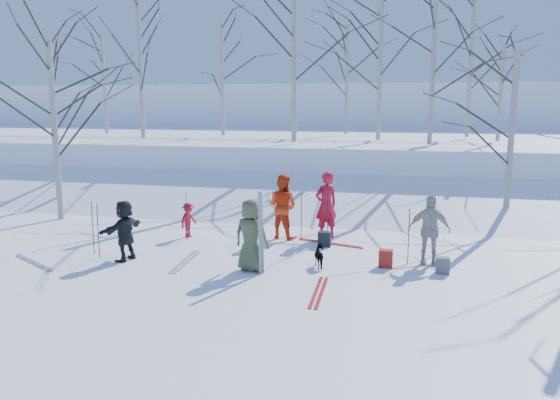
% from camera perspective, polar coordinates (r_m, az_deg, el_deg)
% --- Properties ---
extents(ground, '(120.00, 120.00, 0.00)m').
position_cam_1_polar(ground, '(13.07, -1.53, -6.75)').
color(ground, white).
rests_on(ground, ground).
extents(snow_ramp, '(70.00, 9.49, 4.12)m').
position_cam_1_polar(snow_ramp, '(19.69, 3.70, -0.55)').
color(snow_ramp, white).
rests_on(snow_ramp, ground).
extents(snow_plateau, '(70.00, 18.00, 2.20)m').
position_cam_1_polar(snow_plateau, '(29.39, 7.01, 4.61)').
color(snow_plateau, white).
rests_on(snow_plateau, ground).
extents(far_hill, '(90.00, 30.00, 6.00)m').
position_cam_1_polar(far_hill, '(50.22, 9.75, 7.95)').
color(far_hill, white).
rests_on(far_hill, ground).
extents(skier_olive_center, '(0.89, 0.66, 1.66)m').
position_cam_1_polar(skier_olive_center, '(12.41, -3.04, -3.69)').
color(skier_olive_center, '#434B2D').
rests_on(skier_olive_center, ground).
extents(skier_red_north, '(0.82, 0.79, 1.89)m').
position_cam_1_polar(skier_red_north, '(15.42, 4.84, -0.54)').
color(skier_red_north, '#B21026').
rests_on(skier_red_north, ground).
extents(skier_redor_behind, '(1.06, 0.94, 1.82)m').
position_cam_1_polar(skier_redor_behind, '(15.38, 0.26, -0.68)').
color(skier_redor_behind, red).
rests_on(skier_redor_behind, ground).
extents(skier_red_seated, '(0.53, 0.72, 1.00)m').
position_cam_1_polar(skier_red_seated, '(15.76, -9.53, -2.08)').
color(skier_red_seated, '#B21026').
rests_on(skier_red_seated, ground).
extents(skier_cream_east, '(0.99, 0.44, 1.66)m').
position_cam_1_polar(skier_cream_east, '(13.38, 15.31, -3.03)').
color(skier_cream_east, beige).
rests_on(skier_cream_east, ground).
extents(skier_grey_west, '(0.72, 1.44, 1.49)m').
position_cam_1_polar(skier_grey_west, '(13.76, -15.92, -3.08)').
color(skier_grey_west, black).
rests_on(skier_grey_west, ground).
extents(dog, '(0.50, 0.66, 0.51)m').
position_cam_1_polar(dog, '(12.83, 4.29, -5.91)').
color(dog, black).
rests_on(dog, ground).
extents(upright_ski_left, '(0.10, 0.16, 1.90)m').
position_cam_1_polar(upright_ski_left, '(12.09, -2.11, -3.49)').
color(upright_ski_left, silver).
rests_on(upright_ski_left, ground).
extents(upright_ski_right, '(0.09, 0.23, 1.89)m').
position_cam_1_polar(upright_ski_right, '(12.10, -1.94, -3.47)').
color(upright_ski_right, silver).
rests_on(upright_ski_right, ground).
extents(ski_pair_a, '(1.84, 2.07, 0.02)m').
position_cam_1_polar(ski_pair_a, '(14.45, -24.33, -5.98)').
color(ski_pair_a, silver).
rests_on(ski_pair_a, ground).
extents(ski_pair_b, '(0.35, 1.92, 0.02)m').
position_cam_1_polar(ski_pair_b, '(11.25, 4.08, -9.55)').
color(ski_pair_b, '#A41719').
rests_on(ski_pair_b, ground).
extents(ski_pair_c, '(1.30, 2.02, 0.02)m').
position_cam_1_polar(ski_pair_c, '(15.00, 5.26, -4.52)').
color(ski_pair_c, '#A41719').
rests_on(ski_pair_c, ground).
extents(ski_pair_d, '(0.49, 1.93, 0.02)m').
position_cam_1_polar(ski_pair_d, '(13.45, -9.85, -6.36)').
color(ski_pair_d, silver).
rests_on(ski_pair_d, ground).
extents(ski_pole_a, '(0.02, 0.02, 1.34)m').
position_cam_1_polar(ski_pole_a, '(15.09, 2.24, -1.83)').
color(ski_pole_a, black).
rests_on(ski_pole_a, ground).
extents(ski_pole_b, '(0.02, 0.02, 1.34)m').
position_cam_1_polar(ski_pole_b, '(14.61, -18.98, -2.78)').
color(ski_pole_b, black).
rests_on(ski_pole_b, ground).
extents(ski_pole_c, '(0.02, 0.02, 1.34)m').
position_cam_1_polar(ski_pole_c, '(15.38, -9.75, -1.74)').
color(ski_pole_c, black).
rests_on(ski_pole_c, ground).
extents(ski_pole_d, '(0.02, 0.02, 1.34)m').
position_cam_1_polar(ski_pole_d, '(14.32, -16.23, -2.88)').
color(ski_pole_d, black).
rests_on(ski_pole_d, ground).
extents(ski_pole_e, '(0.02, 0.02, 1.34)m').
position_cam_1_polar(ski_pole_e, '(13.30, 13.29, -3.74)').
color(ski_pole_e, black).
rests_on(ski_pole_e, ground).
extents(ski_pole_f, '(0.02, 0.02, 1.34)m').
position_cam_1_polar(ski_pole_f, '(15.17, 4.98, -1.79)').
color(ski_pole_f, black).
rests_on(ski_pole_f, ground).
extents(ski_pole_g, '(0.02, 0.02, 1.34)m').
position_cam_1_polar(ski_pole_g, '(14.12, -18.46, -3.18)').
color(ski_pole_g, black).
rests_on(ski_pole_g, ground).
extents(backpack_red, '(0.32, 0.22, 0.42)m').
position_cam_1_polar(backpack_red, '(13.03, 10.99, -6.03)').
color(backpack_red, maroon).
rests_on(backpack_red, ground).
extents(backpack_grey, '(0.30, 0.20, 0.38)m').
position_cam_1_polar(backpack_grey, '(12.87, 16.64, -6.57)').
color(backpack_grey, '#56575D').
rests_on(backpack_grey, ground).
extents(backpack_dark, '(0.34, 0.24, 0.40)m').
position_cam_1_polar(backpack_dark, '(14.67, 4.68, -4.08)').
color(backpack_dark, black).
rests_on(backpack_dark, ground).
extents(birch_plateau_a, '(4.85, 4.85, 6.07)m').
position_cam_1_polar(birch_plateau_a, '(25.90, -14.37, 13.02)').
color(birch_plateau_a, silver).
rests_on(birch_plateau_a, snow_plateau).
extents(birch_plateau_b, '(4.29, 4.29, 5.28)m').
position_cam_1_polar(birch_plateau_b, '(22.01, 15.66, 12.49)').
color(birch_plateau_b, silver).
rests_on(birch_plateau_b, snow_plateau).
extents(birch_plateau_c, '(4.45, 4.45, 5.50)m').
position_cam_1_polar(birch_plateau_c, '(28.96, 7.00, 12.36)').
color(birch_plateau_c, silver).
rests_on(birch_plateau_c, snow_plateau).
extents(birch_plateau_d, '(5.52, 5.52, 7.03)m').
position_cam_1_polar(birch_plateau_d, '(22.81, 1.50, 14.97)').
color(birch_plateau_d, silver).
rests_on(birch_plateau_d, snow_plateau).
extents(birch_plateau_e, '(3.35, 3.35, 3.93)m').
position_cam_1_polar(birch_plateau_e, '(24.65, 22.06, 10.28)').
color(birch_plateau_e, silver).
rests_on(birch_plateau_e, snow_plateau).
extents(birch_plateau_f, '(4.90, 4.90, 6.14)m').
position_cam_1_polar(birch_plateau_f, '(27.43, 19.28, 12.67)').
color(birch_plateau_f, silver).
rests_on(birch_plateau_f, snow_plateau).
extents(birch_plateau_g, '(4.12, 4.12, 5.02)m').
position_cam_1_polar(birch_plateau_g, '(30.19, -17.89, 11.40)').
color(birch_plateau_g, silver).
rests_on(birch_plateau_g, snow_plateau).
extents(birch_plateau_h, '(4.32, 4.32, 5.32)m').
position_cam_1_polar(birch_plateau_h, '(27.23, -6.06, 12.33)').
color(birch_plateau_h, silver).
rests_on(birch_plateau_h, snow_plateau).
extents(birch_plateau_k, '(4.81, 4.81, 6.02)m').
position_cam_1_polar(birch_plateau_k, '(24.25, 10.41, 13.32)').
color(birch_plateau_k, silver).
rests_on(birch_plateau_k, snow_plateau).
extents(birch_edge_a, '(4.61, 4.61, 5.73)m').
position_cam_1_polar(birch_edge_a, '(19.16, -22.45, 6.59)').
color(birch_edge_a, silver).
rests_on(birch_edge_a, ground).
extents(birch_edge_d, '(4.80, 4.80, 6.00)m').
position_cam_1_polar(birch_edge_d, '(21.47, -22.57, 7.25)').
color(birch_edge_d, silver).
rests_on(birch_edge_d, ground).
extents(birch_edge_e, '(4.37, 4.37, 5.39)m').
position_cam_1_polar(birch_edge_e, '(18.30, 23.00, 5.90)').
color(birch_edge_e, silver).
rests_on(birch_edge_e, ground).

